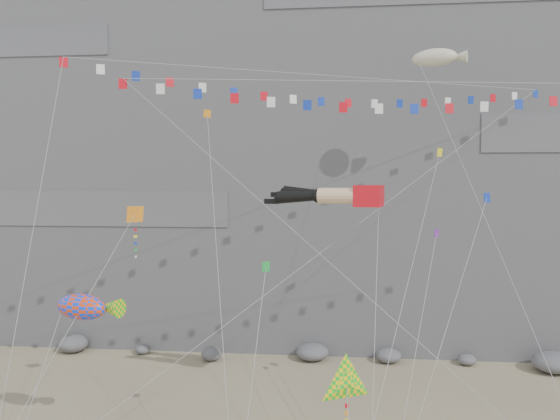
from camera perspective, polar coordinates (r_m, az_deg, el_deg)
name	(u,v)px	position (r m, az deg, el deg)	size (l,w,h in m)	color
cliff	(319,79)	(58.99, 4.13, 13.45)	(80.00, 28.00, 50.00)	slate
talus_boulders	(312,352)	(45.08, 3.41, -14.64)	(60.00, 3.00, 1.20)	slate
legs_kite	(336,196)	(31.40, 5.91, 1.48)	(6.95, 15.76, 19.14)	red
flag_banner_upper	(335,76)	(36.16, 5.73, 13.73)	(29.87, 20.92, 29.34)	red
flag_banner_lower	(397,82)	(31.07, 12.15, 12.95)	(29.00, 9.72, 22.60)	red
harlequin_kite	(135,215)	(31.51, -14.95, -0.51)	(5.89, 8.71, 15.29)	red
fish_windsock	(81,307)	(30.69, -20.05, -9.50)	(4.20, 5.27, 8.86)	red
delta_kite	(347,384)	(23.46, 7.01, -17.61)	(2.39, 4.92, 7.79)	yellow
blimp_windsock	(434,58)	(39.82, 15.83, 15.00)	(7.31, 15.81, 27.32)	beige
small_kite_a	(208,122)	(33.64, -7.56, 9.13)	(4.66, 13.19, 22.60)	orange
small_kite_b	(436,239)	(31.98, 15.95, -2.91)	(4.63, 12.35, 16.77)	purple
small_kite_c	(266,270)	(26.84, -1.52, -6.30)	(1.13, 7.30, 12.00)	green
small_kite_d	(438,158)	(35.74, 16.21, 5.22)	(7.12, 17.30, 23.99)	yellow
small_kite_e	(486,202)	(31.76, 20.69, 0.80)	(7.12, 10.58, 17.78)	#122FA3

